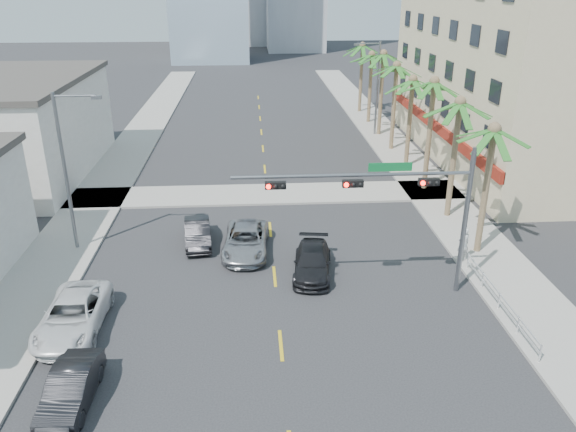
{
  "coord_description": "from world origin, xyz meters",
  "views": [
    {
      "loc": [
        -1.02,
        -15.78,
        14.39
      ],
      "look_at": [
        0.69,
        9.82,
        3.5
      ],
      "focal_mm": 35.0,
      "sensor_mm": 36.0,
      "label": 1
    }
  ],
  "objects_px": {
    "car_lane_center": "(246,241)",
    "car_lane_right": "(312,262)",
    "pedestrian": "(463,244)",
    "car_parked_mid": "(71,388)",
    "traffic_signal_mast": "(401,198)",
    "car_parked_far": "(73,315)",
    "car_lane_left": "(198,233)"
  },
  "relations": [
    {
      "from": "car_lane_center",
      "to": "car_lane_right",
      "type": "relative_size",
      "value": 1.12
    },
    {
      "from": "car_parked_far",
      "to": "pedestrian",
      "type": "distance_m",
      "value": 20.03
    },
    {
      "from": "car_lane_left",
      "to": "car_lane_center",
      "type": "bearing_deg",
      "value": -31.43
    },
    {
      "from": "traffic_signal_mast",
      "to": "pedestrian",
      "type": "relative_size",
      "value": 5.75
    },
    {
      "from": "car_lane_right",
      "to": "pedestrian",
      "type": "distance_m",
      "value": 8.34
    },
    {
      "from": "car_lane_left",
      "to": "car_parked_mid",
      "type": "bearing_deg",
      "value": -110.98
    },
    {
      "from": "traffic_signal_mast",
      "to": "car_parked_far",
      "type": "distance_m",
      "value": 15.6
    },
    {
      "from": "traffic_signal_mast",
      "to": "car_parked_mid",
      "type": "height_order",
      "value": "traffic_signal_mast"
    },
    {
      "from": "traffic_signal_mast",
      "to": "car_lane_center",
      "type": "relative_size",
      "value": 2.12
    },
    {
      "from": "car_lane_center",
      "to": "car_parked_mid",
      "type": "bearing_deg",
      "value": -113.84
    },
    {
      "from": "car_parked_mid",
      "to": "car_lane_right",
      "type": "relative_size",
      "value": 0.88
    },
    {
      "from": "car_lane_center",
      "to": "pedestrian",
      "type": "xyz_separation_m",
      "value": [
        11.79,
        -2.02,
        0.39
      ]
    },
    {
      "from": "car_lane_left",
      "to": "pedestrian",
      "type": "relative_size",
      "value": 2.15
    },
    {
      "from": "car_parked_mid",
      "to": "car_lane_center",
      "type": "xyz_separation_m",
      "value": [
        6.31,
        11.95,
        0.04
      ]
    },
    {
      "from": "pedestrian",
      "to": "car_parked_far",
      "type": "bearing_deg",
      "value": 0.55
    },
    {
      "from": "car_parked_mid",
      "to": "car_lane_right",
      "type": "bearing_deg",
      "value": 44.64
    },
    {
      "from": "car_parked_mid",
      "to": "car_lane_center",
      "type": "bearing_deg",
      "value": 63.57
    },
    {
      "from": "traffic_signal_mast",
      "to": "pedestrian",
      "type": "height_order",
      "value": "traffic_signal_mast"
    },
    {
      "from": "traffic_signal_mast",
      "to": "car_lane_right",
      "type": "bearing_deg",
      "value": 149.4
    },
    {
      "from": "car_lane_center",
      "to": "car_lane_right",
      "type": "xyz_separation_m",
      "value": [
        3.49,
        -2.73,
        -0.05
      ]
    },
    {
      "from": "traffic_signal_mast",
      "to": "car_parked_far",
      "type": "height_order",
      "value": "traffic_signal_mast"
    },
    {
      "from": "car_lane_right",
      "to": "pedestrian",
      "type": "xyz_separation_m",
      "value": [
        8.3,
        0.71,
        0.43
      ]
    },
    {
      "from": "car_parked_far",
      "to": "car_lane_center",
      "type": "distance_m",
      "value": 10.41
    },
    {
      "from": "traffic_signal_mast",
      "to": "car_parked_far",
      "type": "xyz_separation_m",
      "value": [
        -14.84,
        -2.19,
        -4.3
      ]
    },
    {
      "from": "car_parked_mid",
      "to": "pedestrian",
      "type": "xyz_separation_m",
      "value": [
        18.1,
        9.93,
        0.43
      ]
    },
    {
      "from": "car_parked_mid",
      "to": "car_lane_left",
      "type": "xyz_separation_m",
      "value": [
        3.49,
        13.27,
        0.0
      ]
    },
    {
      "from": "car_parked_mid",
      "to": "car_lane_left",
      "type": "relative_size",
      "value": 1.0
    },
    {
      "from": "car_lane_right",
      "to": "car_lane_left",
      "type": "bearing_deg",
      "value": 155.14
    },
    {
      "from": "car_lane_center",
      "to": "car_lane_left",
      "type": "bearing_deg",
      "value": 158.8
    },
    {
      "from": "traffic_signal_mast",
      "to": "car_lane_center",
      "type": "xyz_separation_m",
      "value": [
        -7.28,
        4.97,
        -4.33
      ]
    },
    {
      "from": "car_parked_mid",
      "to": "car_lane_right",
      "type": "height_order",
      "value": "car_parked_mid"
    },
    {
      "from": "car_lane_center",
      "to": "car_lane_right",
      "type": "height_order",
      "value": "car_lane_center"
    }
  ]
}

